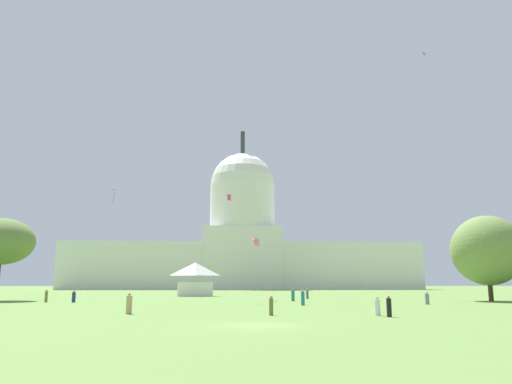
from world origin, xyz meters
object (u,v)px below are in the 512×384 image
at_px(person_denim_front_right, 307,294).
at_px(kite_magenta_low, 229,202).
at_px(event_tent, 195,279).
at_px(kite_pink_low, 256,242).
at_px(person_navy_near_tent, 74,297).
at_px(kite_blue_mid, 145,224).
at_px(person_grey_back_left, 427,299).
at_px(kite_green_high, 424,54).
at_px(person_olive_near_tree_east, 46,296).
at_px(kite_black_mid, 114,192).
at_px(person_tan_near_tree_west, 129,305).
at_px(tree_west_mid, 1,242).
at_px(kite_gold_low, 210,266).
at_px(kite_orange_mid, 252,238).
at_px(person_white_front_left, 377,307).
at_px(person_black_mid_left, 389,307).
at_px(person_teal_aisle_center, 303,298).
at_px(capitol_building, 242,245).
at_px(tree_east_mid, 487,250).
at_px(person_teal_mid_center, 293,296).
at_px(person_olive_edge_west, 271,306).

xyz_separation_m(person_denim_front_right, kite_magenta_low, (-12.66, -14.10, 12.59)).
xyz_separation_m(event_tent, kite_pink_low, (10.65, -22.91, 5.29)).
bearing_deg(person_navy_near_tent, event_tent, -60.58).
height_order(kite_magenta_low, kite_blue_mid, kite_blue_mid).
bearing_deg(person_grey_back_left, kite_green_high, 26.77).
relative_size(person_olive_near_tree_east, kite_black_mid, 0.42).
relative_size(person_tan_near_tree_west, kite_blue_mid, 1.94).
height_order(tree_west_mid, person_denim_front_right, tree_west_mid).
height_order(kite_gold_low, kite_orange_mid, kite_orange_mid).
height_order(person_grey_back_left, person_white_front_left, person_grey_back_left).
bearing_deg(person_black_mid_left, person_olive_near_tree_east, 142.59).
relative_size(tree_west_mid, person_tan_near_tree_west, 8.04).
xyz_separation_m(person_olive_near_tree_east, kite_orange_mid, (31.36, 104.92, 17.41)).
distance_m(kite_black_mid, kite_pink_low, 90.32).
bearing_deg(person_denim_front_right, person_grey_back_left, -43.58).
relative_size(person_teal_aisle_center, person_navy_near_tent, 1.16).
xyz_separation_m(capitol_building, person_teal_aisle_center, (4.07, -143.07, -16.91)).
relative_size(person_denim_front_right, person_black_mid_left, 1.03).
bearing_deg(kite_green_high, tree_west_mid, -153.62).
relative_size(person_teal_aisle_center, person_olive_near_tree_east, 1.09).
height_order(capitol_building, person_denim_front_right, capitol_building).
xyz_separation_m(person_tan_near_tree_west, kite_pink_low, (11.94, 32.23, 7.80)).
relative_size(tree_east_mid, kite_gold_low, 5.26).
distance_m(kite_blue_mid, kite_black_mid, 18.66).
bearing_deg(kite_gold_low, person_denim_front_right, -18.02).
distance_m(person_teal_mid_center, kite_black_mid, 97.96).
relative_size(person_olive_edge_west, kite_magenta_low, 0.40).
height_order(tree_east_mid, kite_blue_mid, kite_blue_mid).
bearing_deg(tree_west_mid, person_black_mid_left, -38.65).
bearing_deg(person_black_mid_left, kite_black_mid, 115.66).
height_order(person_olive_edge_west, kite_pink_low, kite_pink_low).
relative_size(person_denim_front_right, person_olive_edge_west, 1.04).
height_order(person_black_mid_left, person_white_front_left, person_black_mid_left).
distance_m(person_black_mid_left, person_teal_aisle_center, 20.19).
distance_m(person_tan_near_tree_west, kite_gold_low, 132.23).
bearing_deg(person_grey_back_left, kite_pink_low, 104.54).
xyz_separation_m(tree_west_mid, kite_orange_mid, (40.45, 99.27, 9.71)).
distance_m(person_teal_aisle_center, person_white_front_left, 18.48).
bearing_deg(capitol_building, person_teal_aisle_center, -88.37).
distance_m(tree_east_mid, person_olive_near_tree_east, 60.90).
height_order(person_black_mid_left, person_teal_aisle_center, person_teal_aisle_center).
xyz_separation_m(person_olive_edge_west, kite_magenta_low, (-3.59, 26.84, 12.60)).
relative_size(person_grey_back_left, person_navy_near_tent, 0.96).
bearing_deg(tree_east_mid, capitol_building, 103.60).
xyz_separation_m(tree_west_mid, person_denim_front_right, (45.83, 6.79, -7.72)).
bearing_deg(capitol_building, person_denim_front_right, -86.12).
bearing_deg(person_teal_mid_center, person_olive_near_tree_east, 159.56).
relative_size(kite_gold_low, kite_black_mid, 0.67).
height_order(event_tent, person_navy_near_tent, event_tent).
bearing_deg(person_olive_near_tree_east, kite_blue_mid, -48.54).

